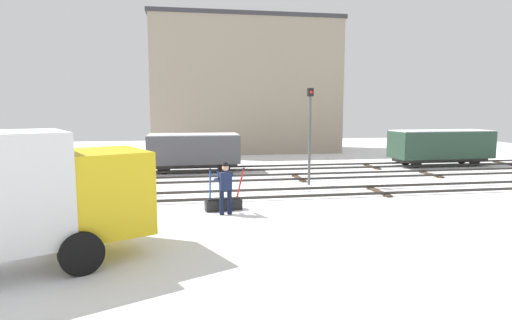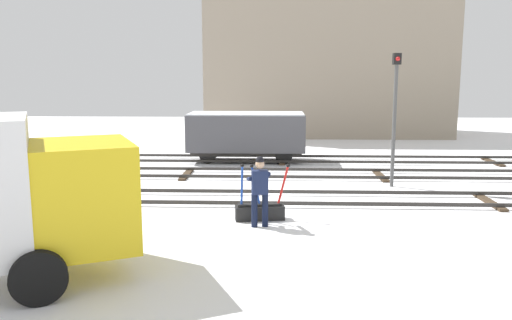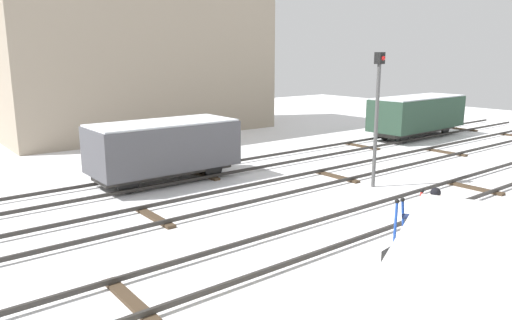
% 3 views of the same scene
% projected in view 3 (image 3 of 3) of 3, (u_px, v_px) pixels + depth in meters
% --- Properties ---
extents(ground_plane, '(60.00, 60.00, 0.00)m').
position_uv_depth(ground_plane, '(353.00, 229.00, 11.98)').
color(ground_plane, white).
extents(track_main_line, '(44.00, 1.94, 0.18)m').
position_uv_depth(track_main_line, '(353.00, 225.00, 11.96)').
color(track_main_line, '#2D2B28').
rests_on(track_main_line, ground_plane).
extents(track_siding_near, '(44.00, 1.94, 0.18)m').
position_uv_depth(track_siding_near, '(258.00, 192.00, 14.83)').
color(track_siding_near, '#2D2B28').
rests_on(track_siding_near, ground_plane).
extents(track_siding_far, '(44.00, 1.94, 0.18)m').
position_uv_depth(track_siding_far, '(202.00, 172.00, 17.30)').
color(track_siding_far, '#2D2B28').
rests_on(track_siding_far, ground_plane).
extents(switch_lever_frame, '(1.40, 0.55, 1.45)m').
position_uv_depth(switch_lever_frame, '(403.00, 250.00, 10.05)').
color(switch_lever_frame, black).
rests_on(switch_lever_frame, ground_plane).
extents(rail_worker, '(0.61, 0.70, 1.73)m').
position_uv_depth(rail_worker, '(431.00, 225.00, 9.46)').
color(rail_worker, '#111831').
rests_on(rail_worker, ground_plane).
extents(signal_post, '(0.24, 0.32, 4.31)m').
position_uv_depth(signal_post, '(377.00, 107.00, 15.26)').
color(signal_post, '#4C4C4C').
rests_on(signal_post, ground_plane).
extents(apartment_building, '(14.57, 6.32, 10.35)m').
position_uv_depth(apartment_building, '(138.00, 37.00, 26.15)').
color(apartment_building, gray).
rests_on(apartment_building, ground_plane).
extents(freight_car_near_switch, '(4.86, 2.15, 2.06)m').
position_uv_depth(freight_car_near_switch, '(164.00, 147.00, 16.16)').
color(freight_car_near_switch, '#2D2B28').
rests_on(freight_car_near_switch, ground_plane).
extents(freight_car_mid_siding, '(5.96, 2.23, 2.14)m').
position_uv_depth(freight_car_mid_siding, '(417.00, 114.00, 25.02)').
color(freight_car_mid_siding, '#2D2B28').
rests_on(freight_car_mid_siding, ground_plane).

